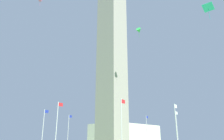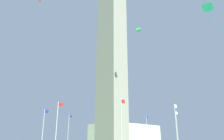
{
  "view_description": "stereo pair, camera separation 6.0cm",
  "coord_description": "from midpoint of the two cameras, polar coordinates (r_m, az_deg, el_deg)",
  "views": [
    {
      "loc": [
        -39.68,
        -32.49,
        2.32
      ],
      "look_at": [
        0.0,
        0.0,
        18.73
      ],
      "focal_mm": 34.67,
      "sensor_mm": 36.0,
      "label": 1
    },
    {
      "loc": [
        -39.64,
        -32.53,
        2.32
      ],
      "look_at": [
        0.0,
        0.0,
        18.73
      ],
      "focal_mm": 34.67,
      "sensor_mm": 36.0,
      "label": 2
    }
  ],
  "objects": [
    {
      "name": "flagpole_e",
      "position": [
        62.33,
        -11.4,
        -15.13
      ],
      "size": [
        1.12,
        0.14,
        8.81
      ],
      "color": "silver",
      "rests_on": "ground"
    },
    {
      "name": "obelisk_monument",
      "position": [
        56.31,
        0.03,
        6.65
      ],
      "size": [
        5.63,
        5.63,
        51.15
      ],
      "color": "gray",
      "rests_on": "ground"
    },
    {
      "name": "flagpole_se",
      "position": [
        52.17,
        -17.64,
        -14.22
      ],
      "size": [
        1.12,
        0.14,
        8.81
      ],
      "color": "silver",
      "rests_on": "ground"
    },
    {
      "name": "flagpole_s",
      "position": [
        40.63,
        -14.29,
        -13.72
      ],
      "size": [
        1.12,
        0.14,
        8.81
      ],
      "color": "silver",
      "rests_on": "ground"
    },
    {
      "name": "flagpole_w",
      "position": [
        43.29,
        16.61,
        -13.75
      ],
      "size": [
        1.12,
        0.14,
        8.81
      ],
      "color": "silver",
      "rests_on": "ground"
    },
    {
      "name": "kite_cyan_diamond",
      "position": [
        26.75,
        24.03,
        14.8
      ],
      "size": [
        0.98,
        1.08,
        1.74
      ],
      "color": "#33C6D1"
    },
    {
      "name": "flagpole_ne",
      "position": [
        66.77,
        -1.29,
        -15.61
      ],
      "size": [
        1.12,
        0.14,
        8.81
      ],
      "color": "silver",
      "rests_on": "ground"
    },
    {
      "name": "flagpole_sw",
      "position": [
        36.05,
        2.59,
        -13.79
      ],
      "size": [
        1.12,
        0.14,
        8.81
      ],
      "color": "silver",
      "rests_on": "ground"
    },
    {
      "name": "kite_pink_box",
      "position": [
        53.03,
        -18.34,
        17.23
      ],
      "size": [
        1.16,
        1.18,
        2.21
      ],
      "color": "pink"
    },
    {
      "name": "distant_building",
      "position": [
        93.51,
        3.75,
        -16.7
      ],
      "size": [
        27.8,
        17.13,
        7.94
      ],
      "color": "beige",
      "rests_on": "ground"
    },
    {
      "name": "flagpole_n",
      "position": [
        64.09,
        9.19,
        -15.31
      ],
      "size": [
        1.12,
        0.14,
        8.81
      ],
      "color": "silver",
      "rests_on": "ground"
    },
    {
      "name": "flagpole_nw",
      "position": [
        55.11,
        16.83,
        -14.44
      ],
      "size": [
        1.12,
        0.14,
        8.81
      ],
      "color": "silver",
      "rests_on": "ground"
    },
    {
      "name": "kite_green_delta",
      "position": [
        47.04,
        7.13,
        10.24
      ],
      "size": [
        1.62,
        1.37,
        2.2
      ],
      "color": "green"
    }
  ]
}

